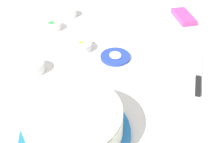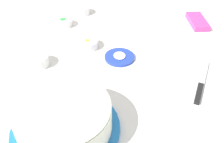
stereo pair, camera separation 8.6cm
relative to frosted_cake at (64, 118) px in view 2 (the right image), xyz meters
name	(u,v)px [view 2 (the right image)]	position (x,y,z in m)	size (l,w,h in m)	color
ground_plane	(130,59)	(-0.31, 0.24, -0.05)	(1.54, 1.54, 0.00)	silver
frosted_cake	(64,118)	(0.00, 0.00, 0.00)	(0.30, 0.30, 0.11)	#1E6BB2
frosting_tub_lid	(120,57)	(-0.32, 0.20, -0.05)	(0.12, 0.12, 0.02)	#233DAD
spreading_knife	(201,84)	(-0.13, 0.45, -0.05)	(0.21, 0.14, 0.01)	silver
sprinkle_bowl_yellow	(88,43)	(-0.41, 0.09, -0.03)	(0.09, 0.09, 0.03)	white
sprinkle_bowl_rainbow	(38,60)	(-0.32, -0.10, -0.03)	(0.08, 0.08, 0.04)	white
sprinkle_bowl_blue	(82,10)	(-0.71, 0.08, -0.03)	(0.08, 0.08, 0.04)	white
sprinkle_bowl_green	(63,22)	(-0.61, -0.01, -0.03)	(0.08, 0.08, 0.03)	white
candy_box_lower	(197,21)	(-0.54, 0.61, -0.04)	(0.15, 0.07, 0.02)	#E53D8E
paper_napkin	(115,31)	(-0.52, 0.21, -0.05)	(0.15, 0.15, 0.01)	white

